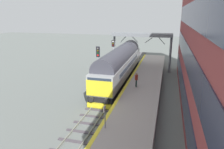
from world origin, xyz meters
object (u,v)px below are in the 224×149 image
at_px(diesel_locomotive, 120,63).
at_px(signal_post_near, 98,61).
at_px(platform_number_sign, 105,114).
at_px(waiting_passenger, 136,79).
at_px(signal_post_mid, 113,52).

relative_size(diesel_locomotive, signal_post_near, 3.58).
height_order(diesel_locomotive, signal_post_near, signal_post_near).
bearing_deg(platform_number_sign, waiting_passenger, 84.88).
xyz_separation_m(diesel_locomotive, waiting_passenger, (2.94, -4.73, -0.49)).
distance_m(signal_post_near, signal_post_mid, 7.25).
xyz_separation_m(signal_post_near, signal_post_mid, (-0.00, 7.25, -0.12)).
height_order(diesel_locomotive, platform_number_sign, diesel_locomotive).
height_order(signal_post_mid, waiting_passenger, signal_post_mid).
xyz_separation_m(signal_post_mid, platform_number_sign, (4.13, -18.19, -1.08)).
relative_size(signal_post_near, signal_post_mid, 1.02).
bearing_deg(platform_number_sign, signal_post_near, 110.67).
bearing_deg(waiting_passenger, platform_number_sign, 152.77).
bearing_deg(platform_number_sign, signal_post_mid, 102.78).
bearing_deg(waiting_passenger, signal_post_mid, 7.32).
relative_size(diesel_locomotive, platform_number_sign, 10.96).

